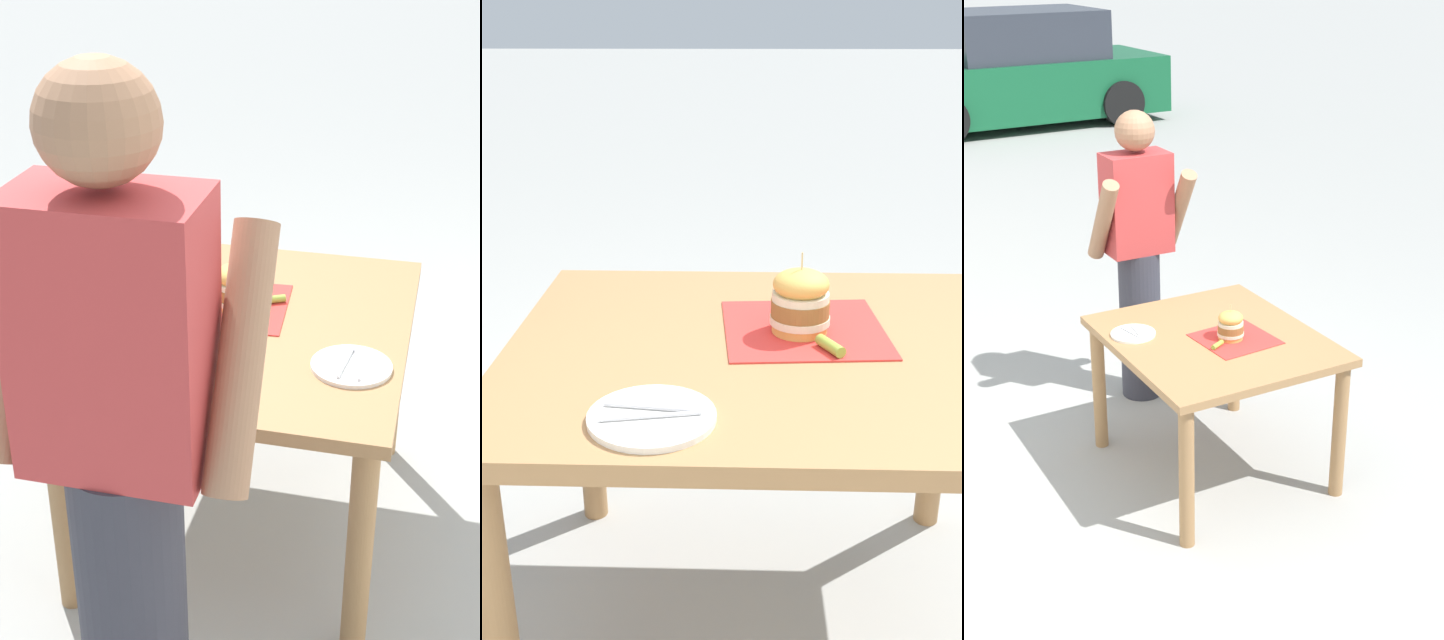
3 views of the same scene
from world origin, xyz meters
TOP-DOWN VIEW (x-y plane):
  - ground_plane at (0.00, 0.00)m, footprint 80.00×80.00m
  - patio_table at (0.00, 0.00)m, footprint 0.95×1.10m
  - serving_paper at (0.07, -0.08)m, footprint 0.37×0.37m
  - sandwich at (0.05, -0.07)m, footprint 0.13×0.13m
  - pickle_spear at (-0.05, -0.12)m, footprint 0.08×0.06m
  - side_plate_with_forks at (-0.34, 0.21)m, footprint 0.22×0.22m
  - diner_across_table at (0.04, 0.93)m, footprint 0.55×0.35m

SIDE VIEW (x-z plane):
  - ground_plane at x=0.00m, z-range 0.00..0.00m
  - patio_table at x=0.00m, z-range 0.26..1.01m
  - serving_paper at x=0.07m, z-range 0.75..0.75m
  - side_plate_with_forks at x=-0.34m, z-range 0.74..0.76m
  - pickle_spear at x=-0.05m, z-range 0.75..0.78m
  - sandwich at x=0.05m, z-range 0.73..0.91m
  - diner_across_table at x=0.04m, z-range 0.04..1.73m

